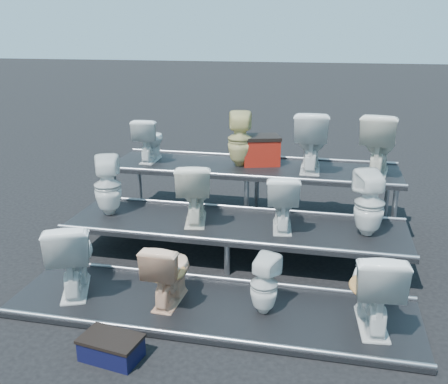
% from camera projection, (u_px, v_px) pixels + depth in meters
% --- Properties ---
extents(ground, '(80.00, 80.00, 0.00)m').
position_uv_depth(ground, '(235.00, 257.00, 6.37)').
color(ground, black).
rests_on(ground, ground).
extents(tier_front, '(4.20, 1.20, 0.06)m').
position_uv_depth(tier_front, '(211.00, 308.00, 5.16)').
color(tier_front, black).
rests_on(tier_front, ground).
extents(tier_mid, '(4.20, 1.20, 0.46)m').
position_uv_depth(tier_mid, '(235.00, 241.00, 6.30)').
color(tier_mid, black).
rests_on(tier_mid, ground).
extents(tier_back, '(4.20, 1.20, 0.86)m').
position_uv_depth(tier_back, '(252.00, 194.00, 7.45)').
color(tier_back, black).
rests_on(tier_back, ground).
extents(toilet_0, '(0.73, 0.92, 0.83)m').
position_uv_depth(toilet_0, '(72.00, 255.00, 5.33)').
color(toilet_0, white).
rests_on(toilet_0, tier_front).
extents(toilet_1, '(0.42, 0.69, 0.69)m').
position_uv_depth(toilet_1, '(169.00, 271.00, 5.13)').
color(toilet_1, '#E8B18C').
rests_on(toilet_1, tier_front).
extents(toilet_2, '(0.35, 0.36, 0.61)m').
position_uv_depth(toilet_2, '(264.00, 284.00, 4.94)').
color(toilet_2, white).
rests_on(toilet_2, tier_front).
extents(toilet_3, '(0.53, 0.84, 0.82)m').
position_uv_depth(toilet_3, '(374.00, 286.00, 4.70)').
color(toilet_3, white).
rests_on(toilet_3, tier_front).
extents(toilet_4, '(0.45, 0.46, 0.78)m').
position_uv_depth(toilet_4, '(108.00, 186.00, 6.45)').
color(toilet_4, white).
rests_on(toilet_4, tier_mid).
extents(toilet_5, '(0.58, 0.83, 0.77)m').
position_uv_depth(toilet_5, '(195.00, 192.00, 6.22)').
color(toilet_5, silver).
rests_on(toilet_5, tier_mid).
extents(toilet_6, '(0.47, 0.72, 0.69)m').
position_uv_depth(toilet_6, '(282.00, 201.00, 6.01)').
color(toilet_6, white).
rests_on(toilet_6, tier_mid).
extents(toilet_7, '(0.45, 0.46, 0.78)m').
position_uv_depth(toilet_7, '(369.00, 204.00, 5.79)').
color(toilet_7, white).
rests_on(toilet_7, tier_mid).
extents(toilet_8, '(0.39, 0.65, 0.66)m').
position_uv_depth(toilet_8, '(150.00, 139.00, 7.53)').
color(toilet_8, white).
rests_on(toilet_8, tier_back).
extents(toilet_9, '(0.41, 0.42, 0.79)m').
position_uv_depth(toilet_9, '(240.00, 139.00, 7.23)').
color(toilet_9, '#D3C67D').
rests_on(toilet_9, tier_back).
extents(toilet_10, '(0.50, 0.84, 0.85)m').
position_uv_depth(toilet_10, '(311.00, 140.00, 7.01)').
color(toilet_10, white).
rests_on(toilet_10, tier_back).
extents(toilet_11, '(0.61, 0.90, 0.85)m').
position_uv_depth(toilet_11, '(379.00, 143.00, 6.83)').
color(toilet_11, silver).
rests_on(toilet_11, tier_back).
extents(red_crate, '(0.63, 0.56, 0.38)m').
position_uv_depth(red_crate, '(260.00, 152.00, 7.39)').
color(red_crate, maroon).
rests_on(red_crate, tier_back).
extents(step_stool, '(0.55, 0.38, 0.18)m').
position_uv_depth(step_stool, '(111.00, 349.00, 4.39)').
color(step_stool, black).
rests_on(step_stool, ground).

